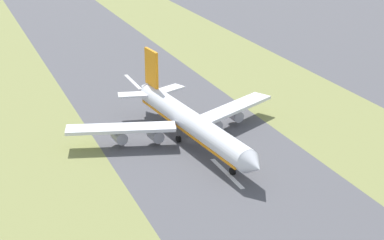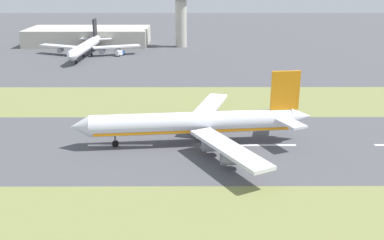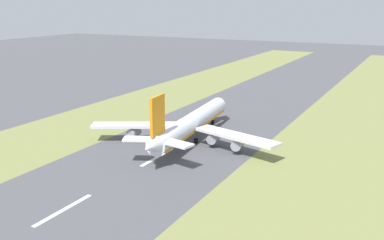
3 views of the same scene
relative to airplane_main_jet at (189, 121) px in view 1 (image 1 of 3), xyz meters
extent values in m
plane|color=#4C4C51|center=(-1.46, -0.73, -6.02)|extent=(800.00, 800.00, 0.00)
cube|color=olive|center=(-46.46, -0.73, -6.02)|extent=(40.00, 600.00, 0.01)
cube|color=olive|center=(43.54, -0.73, -6.02)|extent=(40.00, 600.00, 0.01)
cube|color=silver|center=(-1.46, -58.11, -6.01)|extent=(1.20, 18.00, 0.01)
cube|color=silver|center=(-1.46, -18.11, -6.01)|extent=(1.20, 18.00, 0.01)
cube|color=silver|center=(-1.46, 21.89, -6.01)|extent=(1.20, 18.00, 0.01)
cylinder|color=silver|center=(-0.20, 1.89, 0.18)|extent=(11.76, 56.32, 6.00)
cone|color=silver|center=(-3.35, 32.23, 0.18)|extent=(6.37, 5.58, 5.88)
cone|color=silver|center=(3.01, -28.94, 0.98)|extent=(5.69, 6.50, 5.10)
cube|color=orange|center=(-0.20, 1.89, -1.47)|extent=(11.23, 54.06, 0.70)
cube|color=silver|center=(-16.86, -7.10, -0.72)|extent=(28.43, 18.89, 0.90)
cube|color=silver|center=(17.96, -3.48, -0.72)|extent=(29.53, 13.79, 0.90)
cylinder|color=#93939E|center=(-8.74, -3.01, -3.17)|extent=(3.68, 5.11, 3.20)
cylinder|color=#93939E|center=(-17.33, -7.43, -3.17)|extent=(3.68, 5.11, 3.20)
cylinder|color=#93939E|center=(9.17, -1.15, -3.17)|extent=(3.68, 5.11, 3.20)
cylinder|color=#93939E|center=(18.48, -3.70, -3.17)|extent=(3.68, 5.11, 3.20)
cube|color=orange|center=(2.49, -23.97, 8.68)|extent=(1.62, 8.04, 11.00)
cube|color=silver|center=(-2.98, -24.53, 1.18)|extent=(10.93, 8.08, 0.60)
cube|color=silver|center=(7.96, -23.40, 1.18)|extent=(10.70, 6.39, 0.60)
cylinder|color=#59595E|center=(-2.40, 23.06, -3.52)|extent=(0.50, 0.50, 3.20)
cylinder|color=black|center=(-2.40, 23.06, -5.12)|extent=(1.08, 1.88, 1.80)
cylinder|color=#59595E|center=(-2.47, -1.36, -3.52)|extent=(0.50, 0.50, 3.20)
cylinder|color=black|center=(-2.47, -1.36, -5.12)|extent=(1.08, 1.88, 1.80)
cylinder|color=#59595E|center=(2.70, -0.82, -3.52)|extent=(0.50, 0.50, 3.20)
cylinder|color=black|center=(2.70, -0.82, -5.12)|extent=(1.08, 1.88, 1.80)
camera|label=1|loc=(58.54, 150.32, 61.96)|focal=60.00mm
camera|label=2|loc=(-117.70, 2.29, 40.47)|focal=42.00mm
camera|label=3|loc=(66.60, -126.48, 38.98)|focal=42.00mm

